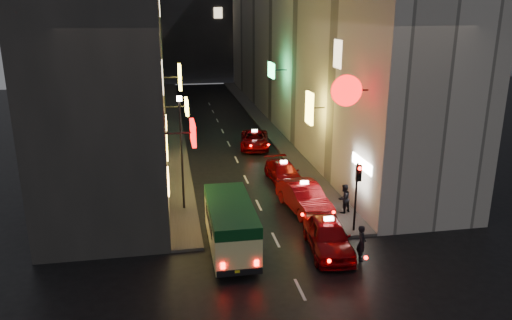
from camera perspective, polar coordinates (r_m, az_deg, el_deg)
building_left at (r=47.03m, az=-14.56°, el=14.38°), size 7.47×52.00×18.00m
building_right at (r=48.64m, az=5.24°, el=14.91°), size 7.90×52.00×18.00m
building_far at (r=79.04m, az=-7.05°, el=17.11°), size 30.00×10.00×22.00m
sidewalk_left at (r=48.10m, az=-9.31°, el=3.99°), size 1.50×52.00×0.15m
sidewalk_right at (r=48.95m, az=0.71°, el=4.44°), size 1.50×52.00×0.15m
minibus at (r=22.71m, az=-2.92°, el=-7.04°), size 1.98×5.56×2.39m
taxi_near at (r=23.25m, az=8.25°, el=-8.29°), size 2.79×5.79×1.95m
taxi_second at (r=27.50m, az=5.51°, el=-4.03°), size 3.12×6.03×2.00m
taxi_third at (r=31.96m, az=3.18°, el=-1.27°), size 2.15×4.74×1.65m
taxi_far at (r=39.76m, az=-0.16°, el=2.49°), size 2.75×5.08×1.70m
pedestrian_crossing at (r=22.72m, az=11.99°, el=-9.01°), size 0.54×0.69×1.87m
pedestrian_sidewalk at (r=27.20m, az=10.03°, el=-4.15°), size 0.80×0.69×1.81m
traffic_light at (r=24.49m, az=11.54°, el=-2.58°), size 0.26×0.43×3.50m
lamp_post at (r=26.84m, az=-8.53°, el=1.64°), size 0.28×0.28×6.22m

